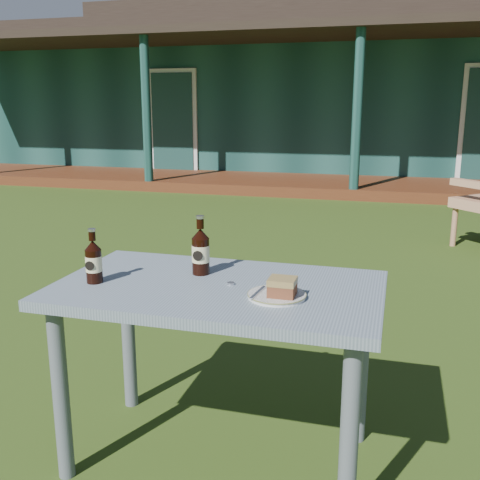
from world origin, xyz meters
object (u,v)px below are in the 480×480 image
(cola_bottle_near, at_px, (201,251))
(cake_slice, at_px, (282,287))
(plate, at_px, (277,295))
(cafe_table, at_px, (218,310))
(cola_bottle_far, at_px, (94,261))

(cola_bottle_near, bearing_deg, cake_slice, -29.18)
(plate, relative_size, cola_bottle_near, 0.88)
(cafe_table, relative_size, plate, 5.88)
(plate, height_order, cake_slice, cake_slice)
(cake_slice, bearing_deg, cafe_table, 160.40)
(cola_bottle_near, distance_m, cola_bottle_far, 0.41)
(cafe_table, relative_size, cola_bottle_far, 5.82)
(cake_slice, height_order, cola_bottle_near, cola_bottle_near)
(cafe_table, distance_m, cola_bottle_near, 0.25)
(plate, relative_size, cake_slice, 2.22)
(cola_bottle_far, bearing_deg, cola_bottle_near, 31.36)
(cafe_table, distance_m, cake_slice, 0.31)
(cafe_table, relative_size, cake_slice, 13.04)
(plate, height_order, cola_bottle_far, cola_bottle_far)
(cola_bottle_near, bearing_deg, cafe_table, -46.49)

